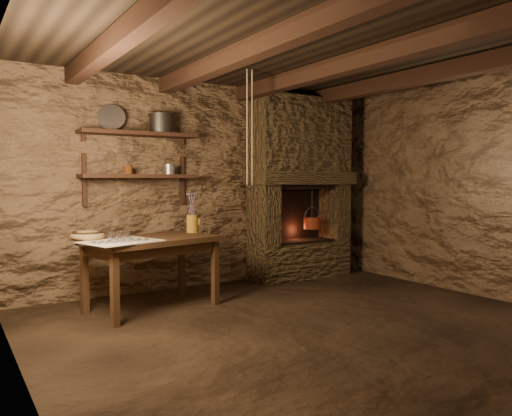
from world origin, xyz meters
TOP-DOWN VIEW (x-y plane):
  - floor at (0.00, 0.00)m, footprint 4.50×4.50m
  - back_wall at (0.00, 2.00)m, footprint 4.50×0.04m
  - left_wall at (-2.25, 0.00)m, footprint 0.04×4.00m
  - right_wall at (2.25, 0.00)m, footprint 0.04×4.00m
  - ceiling at (0.00, 0.00)m, footprint 4.50×4.00m
  - beam_far_left at (-1.50, 0.00)m, footprint 0.14×3.95m
  - beam_mid_left at (-0.50, 0.00)m, footprint 0.14×3.95m
  - beam_mid_right at (0.50, 0.00)m, footprint 0.14×3.95m
  - beam_far_right at (1.50, 0.00)m, footprint 0.14×3.95m
  - shelf_lower at (-0.85, 1.84)m, footprint 1.25×0.30m
  - shelf_upper at (-0.85, 1.84)m, footprint 1.25×0.30m
  - hearth at (1.25, 1.77)m, footprint 1.43×0.51m
  - work_table at (-0.94, 1.25)m, footprint 1.35×0.94m
  - linen_cloth at (-1.30, 1.07)m, footprint 0.75×0.67m
  - pewter_cutlery_row at (-1.30, 1.05)m, footprint 0.56×0.35m
  - drinking_glasses at (-1.28, 1.20)m, footprint 0.20×0.06m
  - stoneware_jug at (-0.42, 1.45)m, footprint 0.15×0.15m
  - wooden_bowl at (-1.52, 1.38)m, footprint 0.38×0.38m
  - iron_stockpot at (-0.60, 1.84)m, footprint 0.27×0.27m
  - tin_pan at (-1.11, 1.94)m, footprint 0.32×0.22m
  - small_kettle at (-0.51, 1.84)m, footprint 0.19×0.16m
  - rusty_tin at (-0.97, 1.84)m, footprint 0.11×0.11m
  - red_pot at (1.41, 1.72)m, footprint 0.28×0.28m
  - hanging_ropes at (0.05, 1.05)m, footprint 0.08×0.08m

SIDE VIEW (x-z plane):
  - floor at x=0.00m, z-range 0.00..0.00m
  - work_table at x=-0.94m, z-range 0.03..0.73m
  - linen_cloth at x=-1.30m, z-range 0.70..0.71m
  - red_pot at x=1.41m, z-range 0.44..0.98m
  - pewter_cutlery_row at x=-1.30m, z-range 0.71..0.72m
  - wooden_bowl at x=-1.52m, z-range 0.68..0.79m
  - drinking_glasses at x=-1.28m, z-range 0.71..0.79m
  - stoneware_jug at x=-0.42m, z-range 0.67..1.10m
  - back_wall at x=0.00m, z-range 0.00..2.40m
  - left_wall at x=-2.25m, z-range 0.00..2.40m
  - right_wall at x=2.25m, z-range 0.00..2.40m
  - hearth at x=1.25m, z-range 0.08..2.38m
  - shelf_lower at x=-0.85m, z-range 1.28..1.32m
  - rusty_tin at x=-0.97m, z-range 1.32..1.41m
  - small_kettle at x=-0.51m, z-range 1.29..1.46m
  - shelf_upper at x=-0.85m, z-range 1.73..1.77m
  - hanging_ropes at x=0.05m, z-range 1.20..2.40m
  - iron_stockpot at x=-0.60m, z-range 1.77..1.96m
  - tin_pan at x=-1.11m, z-range 1.77..2.06m
  - beam_far_left at x=-1.50m, z-range 2.23..2.39m
  - beam_mid_left at x=-0.50m, z-range 2.23..2.39m
  - beam_mid_right at x=0.50m, z-range 2.23..2.39m
  - beam_far_right at x=1.50m, z-range 2.23..2.39m
  - ceiling at x=0.00m, z-range 2.38..2.42m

